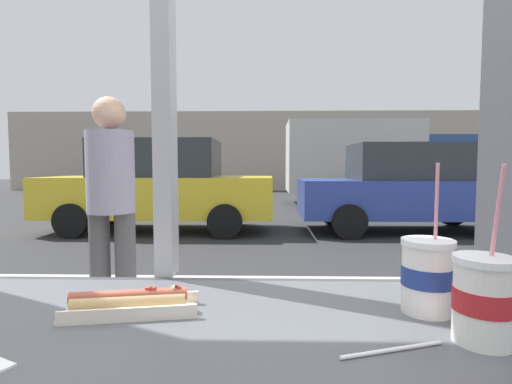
# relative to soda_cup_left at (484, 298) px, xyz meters

# --- Properties ---
(ground_plane) EXTENTS (60.00, 60.00, 0.00)m
(ground_plane) POSITION_rel_soda_cup_left_xyz_m (-0.65, 8.33, -1.09)
(ground_plane) COLOR #2D2D30
(sidewalk_strip) EXTENTS (16.00, 2.80, 0.16)m
(sidewalk_strip) POSITION_rel_soda_cup_left_xyz_m (-0.65, 1.93, -1.01)
(sidewalk_strip) COLOR #B2ADA3
(sidewalk_strip) RESTS_ON ground
(window_wall) EXTENTS (2.62, 0.20, 2.90)m
(window_wall) POSITION_rel_soda_cup_left_xyz_m (-0.65, 0.41, 0.65)
(window_wall) COLOR #2D2D33
(window_wall) RESTS_ON ground
(building_facade_far) EXTENTS (28.00, 1.20, 4.34)m
(building_facade_far) POSITION_rel_soda_cup_left_xyz_m (-0.65, 20.90, 1.08)
(building_facade_far) COLOR #A89E8E
(building_facade_far) RESTS_ON ground
(soda_cup_left) EXTENTS (0.10, 0.10, 0.31)m
(soda_cup_left) POSITION_rel_soda_cup_left_xyz_m (0.00, 0.00, 0.00)
(soda_cup_left) COLOR silver
(soda_cup_left) RESTS_ON window_counter
(soda_cup_right) EXTENTS (0.11, 0.11, 0.31)m
(soda_cup_right) POSITION_rel_soda_cup_left_xyz_m (-0.04, 0.14, 0.00)
(soda_cup_right) COLOR white
(soda_cup_right) RESTS_ON window_counter
(hotdog_tray_far) EXTENTS (0.28, 0.13, 0.05)m
(hotdog_tray_far) POSITION_rel_soda_cup_left_xyz_m (-0.65, 0.11, -0.05)
(hotdog_tray_far) COLOR beige
(hotdog_tray_far) RESTS_ON window_counter
(loose_straw) EXTENTS (0.18, 0.06, 0.01)m
(loose_straw) POSITION_rel_soda_cup_left_xyz_m (-0.17, -0.04, -0.07)
(loose_straw) COLOR white
(loose_straw) RESTS_ON window_counter
(parked_car_yellow) EXTENTS (4.58, 1.91, 1.85)m
(parked_car_yellow) POSITION_rel_soda_cup_left_xyz_m (-2.54, 7.08, -0.16)
(parked_car_yellow) COLOR gold
(parked_car_yellow) RESTS_ON ground
(parked_car_blue) EXTENTS (4.27, 1.88, 1.76)m
(parked_car_blue) POSITION_rel_soda_cup_left_xyz_m (2.48, 7.08, -0.20)
(parked_car_blue) COLOR #283D93
(parked_car_blue) RESTS_ON ground
(box_truck) EXTENTS (6.19, 2.44, 2.86)m
(box_truck) POSITION_rel_soda_cup_left_xyz_m (3.35, 12.80, 0.47)
(box_truck) COLOR beige
(box_truck) RESTS_ON ground
(pedestrian) EXTENTS (0.32, 0.32, 1.63)m
(pedestrian) POSITION_rel_soda_cup_left_xyz_m (-1.44, 1.94, 0.00)
(pedestrian) COLOR #474649
(pedestrian) RESTS_ON sidewalk_strip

